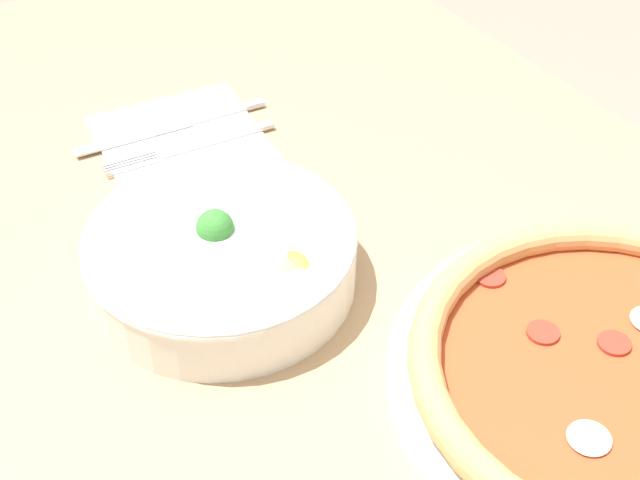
# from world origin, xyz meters

# --- Properties ---
(dining_table) EXTENTS (1.34, 0.84, 0.78)m
(dining_table) POSITION_xyz_m (0.00, 0.00, 0.67)
(dining_table) COLOR tan
(dining_table) RESTS_ON ground_plane
(pizza) EXTENTS (0.36, 0.36, 0.04)m
(pizza) POSITION_xyz_m (-0.21, -0.13, 0.80)
(pizza) COLOR white
(pizza) RESTS_ON dining_table
(bowl) EXTENTS (0.23, 0.23, 0.07)m
(bowl) POSITION_xyz_m (0.06, 0.06, 0.81)
(bowl) COLOR white
(bowl) RESTS_ON dining_table
(napkin) EXTENTS (0.18, 0.18, 0.00)m
(napkin) POSITION_xyz_m (0.27, -0.00, 0.78)
(napkin) COLOR white
(napkin) RESTS_ON dining_table
(fork) EXTENTS (0.03, 0.18, 0.00)m
(fork) POSITION_xyz_m (0.24, -0.00, 0.78)
(fork) COLOR silver
(fork) RESTS_ON napkin
(knife) EXTENTS (0.03, 0.21, 0.01)m
(knife) POSITION_xyz_m (0.29, -0.01, 0.78)
(knife) COLOR silver
(knife) RESTS_ON napkin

